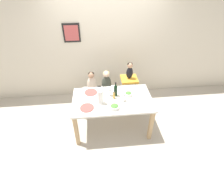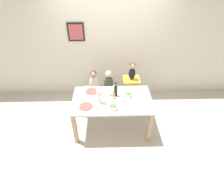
% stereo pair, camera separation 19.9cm
% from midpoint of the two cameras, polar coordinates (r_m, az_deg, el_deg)
% --- Properties ---
extents(ground_plane, '(14.00, 14.00, 0.00)m').
position_cam_midpoint_polar(ground_plane, '(3.84, -1.41, -11.94)').
color(ground_plane, '#BCB2A3').
extents(wall_back, '(10.00, 0.09, 2.70)m').
position_cam_midpoint_polar(wall_back, '(4.16, -3.18, 14.63)').
color(wall_back, beige).
rests_on(wall_back, ground_plane).
extents(dining_table, '(1.52, 0.87, 0.75)m').
position_cam_midpoint_polar(dining_table, '(3.40, -1.57, -4.58)').
color(dining_table, silver).
rests_on(dining_table, ground_plane).
extents(chair_far_left, '(0.43, 0.42, 0.45)m').
position_cam_midpoint_polar(chair_far_left, '(4.11, -7.71, -1.42)').
color(chair_far_left, silver).
rests_on(chair_far_left, ground_plane).
extents(chair_far_center, '(0.43, 0.42, 0.45)m').
position_cam_midpoint_polar(chair_far_center, '(4.11, -3.11, -1.16)').
color(chair_far_center, silver).
rests_on(chair_far_center, ground_plane).
extents(chair_right_highchair, '(0.37, 0.36, 0.76)m').
position_cam_midpoint_polar(chair_right_highchair, '(4.03, 4.11, 1.75)').
color(chair_right_highchair, silver).
rests_on(chair_right_highchair, ground_plane).
extents(person_child_left, '(0.22, 0.15, 0.51)m').
position_cam_midpoint_polar(person_child_left, '(3.93, -8.09, 2.42)').
color(person_child_left, beige).
rests_on(person_child_left, chair_far_left).
extents(person_child_center, '(0.22, 0.15, 0.51)m').
position_cam_midpoint_polar(person_child_center, '(3.92, -3.26, 2.70)').
color(person_child_center, '#3D4238').
rests_on(person_child_center, chair_far_center).
extents(person_baby_right, '(0.15, 0.13, 0.38)m').
position_cam_midpoint_polar(person_baby_right, '(3.83, 4.34, 6.49)').
color(person_baby_right, black).
rests_on(person_baby_right, chair_right_highchair).
extents(wine_bottle, '(0.07, 0.07, 0.30)m').
position_cam_midpoint_polar(wine_bottle, '(3.35, -0.51, -0.38)').
color(wine_bottle, black).
rests_on(wine_bottle, dining_table).
extents(paper_towel_roll, '(0.10, 0.10, 0.28)m').
position_cam_midpoint_polar(paper_towel_roll, '(3.17, -5.59, -2.53)').
color(paper_towel_roll, white).
rests_on(paper_towel_roll, dining_table).
extents(wine_glass_near, '(0.07, 0.07, 0.17)m').
position_cam_midpoint_polar(wine_glass_near, '(3.22, 1.88, -2.00)').
color(wine_glass_near, white).
rests_on(wine_glass_near, dining_table).
extents(wine_glass_far, '(0.07, 0.07, 0.17)m').
position_cam_midpoint_polar(wine_glass_far, '(3.35, -2.48, -0.21)').
color(wine_glass_far, white).
rests_on(wine_glass_far, dining_table).
extents(salad_bowl_large, '(0.16, 0.16, 0.08)m').
position_cam_midpoint_polar(salad_bowl_large, '(3.10, -1.02, -5.70)').
color(salad_bowl_large, white).
rests_on(salad_bowl_large, dining_table).
extents(salad_bowl_small, '(0.13, 0.13, 0.08)m').
position_cam_midpoint_polar(salad_bowl_small, '(3.40, 3.67, -1.46)').
color(salad_bowl_small, white).
rests_on(salad_bowl_small, dining_table).
extents(dinner_plate_front_left, '(0.25, 0.25, 0.01)m').
position_cam_midpoint_polar(dinner_plate_front_left, '(3.18, -9.96, -5.92)').
color(dinner_plate_front_left, '#D14C47').
rests_on(dinner_plate_front_left, dining_table).
extents(dinner_plate_back_left, '(0.25, 0.25, 0.01)m').
position_cam_midpoint_polar(dinner_plate_back_left, '(3.53, -8.50, -0.94)').
color(dinner_plate_back_left, '#D14C47').
rests_on(dinner_plate_back_left, dining_table).
extents(condiment_bottle_hot_sauce, '(0.04, 0.04, 0.16)m').
position_cam_midpoint_polar(condiment_bottle_hot_sauce, '(3.31, -1.05, -1.85)').
color(condiment_bottle_hot_sauce, '#BC8E33').
rests_on(condiment_bottle_hot_sauce, dining_table).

